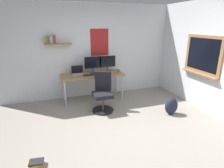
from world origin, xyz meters
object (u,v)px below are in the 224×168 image
(laptop, at_px, (78,72))
(monitor_primary, at_px, (93,64))
(office_chair, at_px, (103,95))
(keyboard, at_px, (90,75))
(desk, at_px, (93,77))
(monitor_secondary, at_px, (107,63))
(book_stack_on_floor, at_px, (36,164))
(coffee_mug, at_px, (118,71))
(computer_mouse, at_px, (100,74))
(backpack, at_px, (171,106))

(laptop, distance_m, monitor_primary, 0.48)
(office_chair, relative_size, keyboard, 2.57)
(desk, distance_m, monitor_secondary, 0.58)
(laptop, distance_m, book_stack_on_floor, 2.76)
(monitor_primary, height_order, keyboard, monitor_primary)
(laptop, relative_size, coffee_mug, 3.37)
(desk, bearing_deg, office_chair, -84.65)
(monitor_secondary, distance_m, keyboard, 0.64)
(coffee_mug, distance_m, book_stack_on_floor, 3.21)
(computer_mouse, xyz_separation_m, backpack, (1.34, -1.40, -0.55))
(monitor_secondary, xyz_separation_m, book_stack_on_floor, (-1.89, -2.39, -0.96))
(laptop, bearing_deg, backpack, -40.52)
(desk, xyz_separation_m, book_stack_on_floor, (-1.42, -2.29, -0.62))
(monitor_primary, height_order, book_stack_on_floor, monitor_primary)
(keyboard, bearing_deg, backpack, -40.86)
(office_chair, xyz_separation_m, computer_mouse, (0.12, 0.68, 0.34))
(computer_mouse, bearing_deg, desk, 157.30)
(monitor_primary, distance_m, monitor_secondary, 0.42)
(laptop, height_order, coffee_mug, laptop)
(office_chair, bearing_deg, book_stack_on_floor, -134.29)
(coffee_mug, bearing_deg, office_chair, -132.85)
(monitor_secondary, distance_m, book_stack_on_floor, 3.20)
(monitor_primary, relative_size, keyboard, 1.25)
(coffee_mug, bearing_deg, laptop, 170.61)
(monitor_secondary, xyz_separation_m, backpack, (1.07, -1.59, -0.80))
(monitor_primary, bearing_deg, laptop, 173.48)
(desk, height_order, coffee_mug, coffee_mug)
(computer_mouse, distance_m, coffee_mug, 0.55)
(monitor_primary, xyz_separation_m, backpack, (1.50, -1.59, -0.80))
(desk, distance_m, computer_mouse, 0.23)
(monitor_primary, height_order, monitor_secondary, same)
(monitor_primary, bearing_deg, backpack, -46.77)
(desk, height_order, computer_mouse, computer_mouse)
(monitor_primary, xyz_separation_m, computer_mouse, (0.15, -0.19, -0.25))
(laptop, relative_size, book_stack_on_floor, 1.27)
(desk, distance_m, backpack, 2.19)
(office_chair, bearing_deg, monitor_secondary, 65.51)
(monitor_secondary, xyz_separation_m, computer_mouse, (-0.27, -0.19, -0.25))
(coffee_mug, relative_size, book_stack_on_floor, 0.38)
(book_stack_on_floor, bearing_deg, desk, 58.14)
(monitor_primary, height_order, coffee_mug, monitor_primary)
(keyboard, xyz_separation_m, backpack, (1.62, -1.40, -0.54))
(desk, distance_m, book_stack_on_floor, 2.77)
(laptop, distance_m, monitor_secondary, 0.87)
(desk, bearing_deg, monitor_secondary, 12.85)
(office_chair, height_order, coffee_mug, office_chair)
(laptop, xyz_separation_m, computer_mouse, (0.58, -0.24, -0.04))
(keyboard, distance_m, backpack, 2.21)
(coffee_mug, bearing_deg, computer_mouse, -174.79)
(desk, relative_size, coffee_mug, 18.35)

